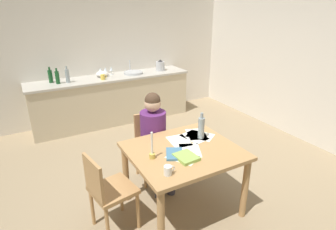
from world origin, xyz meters
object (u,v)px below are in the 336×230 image
chair_at_table (151,143)px  bottle_wine_red (67,76)px  dining_table (183,158)px  sink_unit (133,73)px  book_magazine (174,154)px  person_seated (155,134)px  chair_side_empty (107,190)px  bottle_vinegar (57,77)px  stovetop_kettle (160,66)px  teacup_on_counter (103,77)px  wine_glass_by_kettle (105,69)px  book_cookery (186,157)px  mixing_bowl (102,74)px  coffee_mug (168,170)px  wine_bottle_on_table (201,128)px  wine_glass_near_sink (111,69)px  candlestick (152,151)px  bottle_oil (50,76)px  wine_glass_back_left (100,70)px

chair_at_table → bottle_wine_red: 2.16m
dining_table → sink_unit: (0.58, 2.79, 0.28)m
dining_table → book_magazine: size_ratio=4.67×
chair_at_table → person_seated: 0.25m
dining_table → chair_side_empty: 0.84m
bottle_vinegar → stovetop_kettle: 1.98m
chair_at_table → teacup_on_counter: size_ratio=7.56×
sink_unit → wine_glass_by_kettle: 0.53m
bottle_vinegar → book_cookery: bearing=-75.9°
dining_table → person_seated: person_seated is taller
book_magazine → wine_glass_by_kettle: (0.22, 2.98, 0.25)m
book_magazine → mixing_bowl: bearing=114.9°
coffee_mug → wine_bottle_on_table: wine_bottle_on_table is taller
book_magazine → book_cookery: bearing=-33.7°
dining_table → book_magazine: (-0.14, -0.05, 0.12)m
stovetop_kettle → coffee_mug: bearing=-116.4°
chair_side_empty → wine_bottle_on_table: bearing=2.5°
chair_at_table → book_cookery: (-0.05, -0.91, 0.28)m
chair_at_table → book_cookery: size_ratio=3.85×
teacup_on_counter → sink_unit: bearing=13.5°
book_cookery → wine_glass_near_sink: wine_glass_near_sink is taller
book_magazine → bottle_wine_red: size_ratio=0.85×
candlestick → wine_glass_by_kettle: 2.97m
candlestick → bottle_wine_red: 2.75m
person_seated → book_magazine: (-0.10, -0.64, 0.08)m
wine_glass_near_sink → chair_side_empty: bearing=-109.6°
stovetop_kettle → dining_table: bearing=-112.9°
coffee_mug → bottle_wine_red: size_ratio=0.39×
coffee_mug → bottle_vinegar: (-0.44, 3.06, 0.22)m
chair_side_empty → teacup_on_counter: (0.76, 2.55, 0.46)m
bottle_oil → wine_glass_back_left: 0.89m
chair_side_empty → bottle_oil: size_ratio=3.21×
dining_table → wine_glass_back_left: wine_glass_back_left is taller
book_cookery → wine_glass_back_left: wine_glass_back_left is taller
coffee_mug → book_magazine: bearing=50.6°
book_magazine → teacup_on_counter: teacup_on_counter is taller
wine_glass_near_sink → bottle_wine_red: bearing=-166.5°
chair_at_table → wine_glass_by_kettle: bearing=87.1°
candlestick → bottle_vinegar: 2.78m
dining_table → coffee_mug: 0.51m
chair_side_empty → wine_glass_by_kettle: size_ratio=5.63×
candlestick → wine_glass_back_left: (0.35, 2.93, 0.18)m
dining_table → chair_side_empty: (-0.82, 0.08, -0.16)m
dining_table → sink_unit: 2.86m
wine_bottle_on_table → wine_glass_by_kettle: wine_bottle_on_table is taller
bottle_vinegar → stovetop_kettle: (1.98, 0.04, -0.01)m
chair_side_empty → book_cookery: 0.83m
chair_at_table → chair_side_empty: size_ratio=1.00×
chair_side_empty → sink_unit: bearing=62.6°
sink_unit → wine_glass_near_sink: sink_unit is taller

